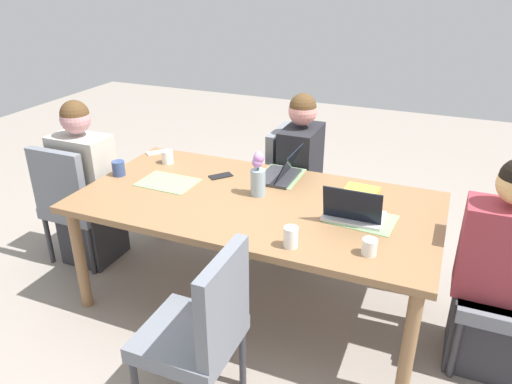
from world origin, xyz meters
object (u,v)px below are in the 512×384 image
(chair_head_left_left_mid, at_px, (74,199))
(person_head_right_left_near, at_px, (495,280))
(coffee_mug_centre_left, at_px, (291,237))
(book_red_cover, at_px, (362,191))
(person_far_left_far, at_px, (300,182))
(coffee_mug_near_left, at_px, (119,168))
(flower_vase, at_px, (258,175))
(phone_black, at_px, (221,176))
(dining_table, at_px, (256,210))
(coffee_mug_centre_right, at_px, (167,157))
(person_head_left_left_mid, at_px, (87,193))
(coffee_mug_near_right, at_px, (369,247))
(laptop_far_left_far, at_px, (282,172))
(chair_far_left_far, at_px, (293,181))
(chair_near_right_near, at_px, (202,327))
(phone_silver, at_px, (157,152))
(laptop_head_right_left_near, at_px, (353,213))
(chair_head_right_left_near, at_px, (506,279))

(chair_head_left_left_mid, bearing_deg, person_head_right_left_near, 0.75)
(coffee_mug_centre_left, xyz_separation_m, book_red_cover, (0.20, 0.76, -0.04))
(person_far_left_far, height_order, coffee_mug_near_left, person_far_left_far)
(flower_vase, xyz_separation_m, phone_black, (-0.33, 0.16, -0.13))
(dining_table, height_order, coffee_mug_centre_right, coffee_mug_centre_right)
(chair_head_left_left_mid, height_order, person_head_left_left_mid, person_head_left_left_mid)
(coffee_mug_near_right, relative_size, phone_black, 0.55)
(coffee_mug_near_right, bearing_deg, coffee_mug_near_left, 168.86)
(person_head_left_left_mid, distance_m, laptop_far_left_far, 1.40)
(coffee_mug_centre_left, bearing_deg, person_far_left_far, 105.54)
(chair_head_left_left_mid, distance_m, coffee_mug_centre_right, 0.73)
(chair_far_left_far, distance_m, coffee_mug_near_right, 1.45)
(chair_far_left_far, bearing_deg, person_far_left_far, -38.76)
(coffee_mug_near_left, relative_size, coffee_mug_centre_left, 0.91)
(dining_table, height_order, chair_near_right_near, chair_near_right_near)
(coffee_mug_near_right, height_order, coffee_mug_centre_right, coffee_mug_centre_right)
(coffee_mug_near_left, height_order, phone_silver, coffee_mug_near_left)
(flower_vase, bearing_deg, coffee_mug_centre_left, -52.52)
(person_head_left_left_mid, height_order, coffee_mug_near_right, person_head_left_left_mid)
(coffee_mug_centre_left, distance_m, phone_silver, 1.60)
(coffee_mug_centre_right, bearing_deg, chair_head_left_left_mid, -148.59)
(chair_near_right_near, bearing_deg, chair_head_left_left_mid, 150.52)
(dining_table, height_order, phone_silver, phone_silver)
(chair_far_left_far, relative_size, coffee_mug_centre_right, 9.90)
(dining_table, xyz_separation_m, person_head_right_left_near, (1.34, -0.01, -0.14))
(chair_head_left_left_mid, xyz_separation_m, coffee_mug_near_left, (0.39, 0.04, 0.28))
(flower_vase, distance_m, book_red_cover, 0.64)
(laptop_head_right_left_near, height_order, coffee_mug_centre_left, laptop_head_right_left_near)
(chair_near_right_near, xyz_separation_m, book_red_cover, (0.46, 1.21, 0.25))
(laptop_head_right_left_near, distance_m, coffee_mug_near_left, 1.57)
(coffee_mug_near_right, bearing_deg, phone_black, 151.95)
(person_far_left_far, distance_m, coffee_mug_centre_left, 1.28)
(person_head_right_left_near, xyz_separation_m, chair_near_right_near, (-1.24, -0.87, -0.03))
(chair_head_right_left_near, height_order, chair_head_left_left_mid, same)
(coffee_mug_centre_left, height_order, phone_black, coffee_mug_centre_left)
(coffee_mug_centre_left, distance_m, coffee_mug_centre_right, 1.37)
(flower_vase, height_order, coffee_mug_centre_left, flower_vase)
(chair_head_left_left_mid, distance_m, laptop_head_right_left_near, 1.98)
(chair_near_right_near, bearing_deg, coffee_mug_near_right, 40.05)
(coffee_mug_centre_left, bearing_deg, phone_black, 137.31)
(chair_head_right_left_near, xyz_separation_m, laptop_far_left_far, (-1.36, 0.29, 0.27))
(coffee_mug_centre_left, relative_size, coffee_mug_centre_right, 1.18)
(coffee_mug_centre_left, bearing_deg, chair_head_left_left_mid, 167.79)
(chair_head_right_left_near, bearing_deg, person_head_right_left_near, -128.76)
(dining_table, xyz_separation_m, chair_head_right_left_near, (1.40, 0.06, -0.17))
(chair_head_left_left_mid, xyz_separation_m, phone_black, (1.02, 0.28, 0.24))
(laptop_far_left_far, relative_size, book_red_cover, 1.60)
(coffee_mug_near_left, bearing_deg, chair_head_right_left_near, 1.68)
(coffee_mug_near_left, relative_size, phone_silver, 0.65)
(chair_head_right_left_near, distance_m, person_head_left_left_mid, 2.71)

